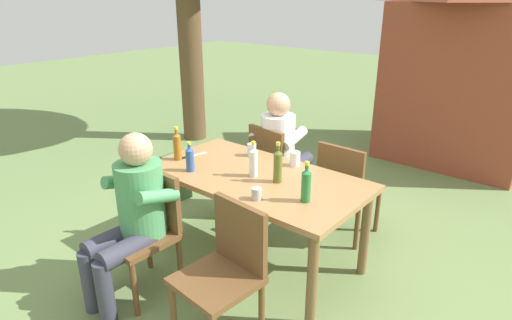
{
  "coord_description": "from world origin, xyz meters",
  "views": [
    {
      "loc": [
        1.89,
        -2.29,
        2.02
      ],
      "look_at": [
        0.0,
        0.0,
        0.85
      ],
      "focal_mm": 30.09,
      "sensor_mm": 36.0,
      "label": 1
    }
  ],
  "objects_px": {
    "dining_table": "(256,186)",
    "person_in_white_shirt": "(132,210)",
    "bottle_olive": "(278,165)",
    "cup_white": "(295,159)",
    "person_in_plaid_shirt": "(282,145)",
    "chair_far_right": "(346,186)",
    "bottle_clear": "(253,161)",
    "chair_far_left": "(275,164)",
    "brick_kiosk": "(468,56)",
    "cup_steel": "(257,194)",
    "bottle_green": "(306,185)",
    "backpack_by_near_side": "(175,178)",
    "cup_glass": "(252,150)",
    "chair_near_right": "(226,267)",
    "bottle_amber": "(177,146)",
    "table_knife": "(192,156)",
    "chair_near_left": "(148,226)",
    "bottle_blue": "(190,159)"
  },
  "relations": [
    {
      "from": "cup_white",
      "to": "backpack_by_near_side",
      "type": "xyz_separation_m",
      "value": [
        -1.5,
        0.01,
        -0.58
      ]
    },
    {
      "from": "chair_far_left",
      "to": "cup_steel",
      "type": "bearing_deg",
      "value": -58.49
    },
    {
      "from": "bottle_green",
      "to": "chair_near_right",
      "type": "bearing_deg",
      "value": -103.67
    },
    {
      "from": "dining_table",
      "to": "brick_kiosk",
      "type": "relative_size",
      "value": 0.67
    },
    {
      "from": "chair_far_left",
      "to": "table_knife",
      "type": "height_order",
      "value": "chair_far_left"
    },
    {
      "from": "person_in_plaid_shirt",
      "to": "bottle_amber",
      "type": "height_order",
      "value": "person_in_plaid_shirt"
    },
    {
      "from": "bottle_green",
      "to": "bottle_amber",
      "type": "bearing_deg",
      "value": -178.59
    },
    {
      "from": "cup_glass",
      "to": "bottle_amber",
      "type": "bearing_deg",
      "value": -131.91
    },
    {
      "from": "bottle_clear",
      "to": "brick_kiosk",
      "type": "height_order",
      "value": "brick_kiosk"
    },
    {
      "from": "bottle_green",
      "to": "backpack_by_near_side",
      "type": "distance_m",
      "value": 2.07
    },
    {
      "from": "cup_white",
      "to": "brick_kiosk",
      "type": "bearing_deg",
      "value": 82.98
    },
    {
      "from": "cup_glass",
      "to": "brick_kiosk",
      "type": "bearing_deg",
      "value": 75.89
    },
    {
      "from": "chair_far_left",
      "to": "cup_glass",
      "type": "xyz_separation_m",
      "value": [
        0.1,
        -0.45,
        0.3
      ]
    },
    {
      "from": "bottle_blue",
      "to": "table_knife",
      "type": "relative_size",
      "value": 0.96
    },
    {
      "from": "chair_near_left",
      "to": "bottle_blue",
      "type": "distance_m",
      "value": 0.6
    },
    {
      "from": "chair_far_left",
      "to": "bottle_olive",
      "type": "xyz_separation_m",
      "value": [
        0.59,
        -0.74,
        0.38
      ]
    },
    {
      "from": "chair_near_left",
      "to": "backpack_by_near_side",
      "type": "height_order",
      "value": "chair_near_left"
    },
    {
      "from": "dining_table",
      "to": "person_in_white_shirt",
      "type": "relative_size",
      "value": 1.41
    },
    {
      "from": "backpack_by_near_side",
      "to": "cup_steel",
      "type": "bearing_deg",
      "value": -21.8
    },
    {
      "from": "chair_far_left",
      "to": "brick_kiosk",
      "type": "xyz_separation_m",
      "value": [
        0.89,
        2.69,
        0.81
      ]
    },
    {
      "from": "bottle_olive",
      "to": "cup_steel",
      "type": "distance_m",
      "value": 0.33
    },
    {
      "from": "chair_far_right",
      "to": "bottle_clear",
      "type": "xyz_separation_m",
      "value": [
        -0.38,
        -0.77,
        0.36
      ]
    },
    {
      "from": "dining_table",
      "to": "person_in_white_shirt",
      "type": "bearing_deg",
      "value": -113.75
    },
    {
      "from": "person_in_white_shirt",
      "to": "bottle_olive",
      "type": "height_order",
      "value": "person_in_white_shirt"
    },
    {
      "from": "bottle_amber",
      "to": "cup_glass",
      "type": "height_order",
      "value": "bottle_amber"
    },
    {
      "from": "chair_near_left",
      "to": "table_knife",
      "type": "relative_size",
      "value": 3.63
    },
    {
      "from": "cup_white",
      "to": "person_in_white_shirt",
      "type": "bearing_deg",
      "value": -112.58
    },
    {
      "from": "chair_near_left",
      "to": "cup_glass",
      "type": "bearing_deg",
      "value": 85.34
    },
    {
      "from": "chair_near_right",
      "to": "cup_glass",
      "type": "height_order",
      "value": "chair_near_right"
    },
    {
      "from": "bottle_blue",
      "to": "cup_steel",
      "type": "distance_m",
      "value": 0.71
    },
    {
      "from": "bottle_green",
      "to": "brick_kiosk",
      "type": "xyz_separation_m",
      "value": [
        -0.03,
        3.57,
        0.45
      ]
    },
    {
      "from": "bottle_olive",
      "to": "cup_white",
      "type": "bearing_deg",
      "value": 103.64
    },
    {
      "from": "bottle_green",
      "to": "backpack_by_near_side",
      "type": "relative_size",
      "value": 0.65
    },
    {
      "from": "person_in_white_shirt",
      "to": "cup_glass",
      "type": "height_order",
      "value": "person_in_white_shirt"
    },
    {
      "from": "person_in_plaid_shirt",
      "to": "brick_kiosk",
      "type": "bearing_deg",
      "value": 71.26
    },
    {
      "from": "bottle_clear",
      "to": "cup_glass",
      "type": "relative_size",
      "value": 2.63
    },
    {
      "from": "bottle_green",
      "to": "backpack_by_near_side",
      "type": "xyz_separation_m",
      "value": [
        -1.91,
        0.48,
        -0.65
      ]
    },
    {
      "from": "chair_near_right",
      "to": "bottle_olive",
      "type": "xyz_separation_m",
      "value": [
        -0.18,
        0.74,
        0.38
      ]
    },
    {
      "from": "backpack_by_near_side",
      "to": "brick_kiosk",
      "type": "bearing_deg",
      "value": 58.66
    },
    {
      "from": "chair_far_right",
      "to": "cup_white",
      "type": "xyz_separation_m",
      "value": [
        -0.25,
        -0.41,
        0.3
      ]
    },
    {
      "from": "bottle_amber",
      "to": "chair_near_right",
      "type": "bearing_deg",
      "value": -28.28
    },
    {
      "from": "chair_near_right",
      "to": "bottle_green",
      "type": "relative_size",
      "value": 3.1
    },
    {
      "from": "bottle_clear",
      "to": "bottle_amber",
      "type": "bearing_deg",
      "value": -169.2
    },
    {
      "from": "person_in_white_shirt",
      "to": "person_in_plaid_shirt",
      "type": "bearing_deg",
      "value": 90.0
    },
    {
      "from": "cup_steel",
      "to": "table_knife",
      "type": "height_order",
      "value": "cup_steel"
    },
    {
      "from": "cup_glass",
      "to": "backpack_by_near_side",
      "type": "distance_m",
      "value": 1.24
    },
    {
      "from": "backpack_by_near_side",
      "to": "chair_near_right",
      "type": "bearing_deg",
      "value": -31.69
    },
    {
      "from": "person_in_white_shirt",
      "to": "table_knife",
      "type": "xyz_separation_m",
      "value": [
        -0.29,
        0.81,
        0.08
      ]
    },
    {
      "from": "person_in_plaid_shirt",
      "to": "brick_kiosk",
      "type": "relative_size",
      "value": 0.48
    },
    {
      "from": "chair_far_left",
      "to": "cup_white",
      "type": "height_order",
      "value": "chair_far_left"
    }
  ]
}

